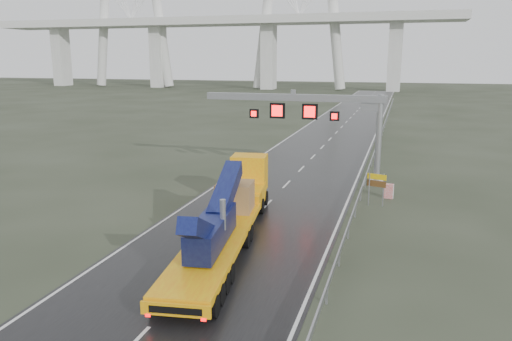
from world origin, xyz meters
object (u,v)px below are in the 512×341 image
(exit_sign_pair, at_px, (376,183))
(heavy_haul_truck, at_px, (231,208))
(striped_barrier, at_px, (389,191))
(sign_gantry, at_px, (319,113))

(exit_sign_pair, bearing_deg, heavy_haul_truck, -116.45)
(heavy_haul_truck, height_order, striped_barrier, heavy_haul_truck)
(heavy_haul_truck, xyz_separation_m, striped_barrier, (8.38, 10.48, -1.08))
(sign_gantry, distance_m, exit_sign_pair, 8.85)
(sign_gantry, height_order, exit_sign_pair, sign_gantry)
(sign_gantry, height_order, striped_barrier, sign_gantry)
(heavy_haul_truck, relative_size, striped_barrier, 16.80)
(sign_gantry, height_order, heavy_haul_truck, sign_gantry)
(striped_barrier, bearing_deg, sign_gantry, 154.31)
(exit_sign_pair, height_order, striped_barrier, exit_sign_pair)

